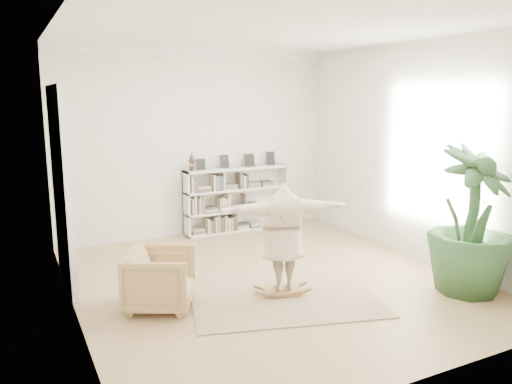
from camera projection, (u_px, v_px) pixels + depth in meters
floor at (270, 280)px, 7.45m from camera, size 6.00×6.00×0.00m
room_shell at (197, 53)px, 9.37m from camera, size 6.00×6.00×6.00m
doors at (62, 189)px, 7.12m from camera, size 0.09×1.78×2.92m
bookshelf at (237, 200)px, 10.13m from camera, size 2.20×0.35×1.64m
armchair at (160, 280)px, 6.41m from camera, size 1.12×1.11×0.76m
rug at (282, 294)px, 6.89m from camera, size 2.95×2.61×0.02m
rocker_board at (282, 290)px, 6.88m from camera, size 0.58×0.44×0.11m
person at (283, 234)px, 6.73m from camera, size 1.89×0.98×1.48m
houseplant at (472, 220)px, 6.83m from camera, size 1.34×1.34×2.06m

